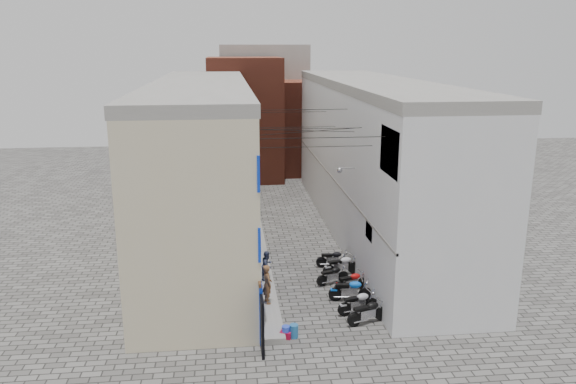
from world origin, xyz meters
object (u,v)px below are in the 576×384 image
object	(u,v)px
motorcycle_g	(333,258)
person_b	(267,265)
motorcycle_c	(350,289)
motorcycle_f	(342,264)
water_jug_far	(286,332)
water_jug_near	(294,331)
red_crate	(286,335)
person_a	(267,284)
motorcycle_d	(352,281)
motorcycle_a	(368,311)
motorcycle_b	(358,302)
motorcycle_e	(333,274)

from	to	relation	value
motorcycle_g	person_b	distance (m)	3.88
motorcycle_c	motorcycle_f	size ratio (longest dim) A/B	0.99
motorcycle_g	water_jug_far	bearing A→B (deg)	-19.63
water_jug_near	red_crate	world-z (taller)	water_jug_near
motorcycle_f	red_crate	distance (m)	6.67
person_a	motorcycle_f	bearing A→B (deg)	-64.16
motorcycle_d	red_crate	distance (m)	5.24
motorcycle_c	water_jug_near	world-z (taller)	motorcycle_c
motorcycle_a	water_jug_near	distance (m)	3.22
motorcycle_b	person_a	world-z (taller)	person_a
motorcycle_c	motorcycle_f	xyz separation A→B (m)	(0.20, 2.83, 0.00)
motorcycle_c	water_jug_far	xyz separation A→B (m)	(-3.17, -2.91, -0.32)
motorcycle_f	person_a	xyz separation A→B (m)	(-3.87, -3.13, 0.54)
motorcycle_f	water_jug_far	size ratio (longest dim) A/B	3.99
person_a	person_b	bearing A→B (deg)	-17.41
motorcycle_b	motorcycle_c	world-z (taller)	motorcycle_c
water_jug_near	water_jug_far	bearing A→B (deg)	180.00
motorcycle_c	motorcycle_g	bearing A→B (deg)	-173.20
water_jug_near	motorcycle_g	bearing A→B (deg)	67.41
motorcycle_a	motorcycle_f	world-z (taller)	motorcycle_f
motorcycle_c	motorcycle_g	size ratio (longest dim) A/B	1.11
motorcycle_c	motorcycle_g	world-z (taller)	motorcycle_c
motorcycle_e	person_b	size ratio (longest dim) A/B	1.21
water_jug_far	person_b	bearing A→B (deg)	93.63
motorcycle_g	water_jug_far	xyz separation A→B (m)	(-3.14, -6.81, -0.26)
motorcycle_e	motorcycle_f	size ratio (longest dim) A/B	0.87
motorcycle_c	motorcycle_e	world-z (taller)	motorcycle_c
motorcycle_e	person_b	bearing A→B (deg)	-116.40
motorcycle_f	water_jug_near	distance (m)	6.51
motorcycle_d	person_b	size ratio (longest dim) A/B	1.23
motorcycle_c	water_jug_far	world-z (taller)	motorcycle_c
motorcycle_g	person_a	bearing A→B (deg)	-35.92
person_b	motorcycle_a	bearing A→B (deg)	-104.88
motorcycle_c	person_a	bearing A→B (deg)	-78.95
motorcycle_a	person_b	distance (m)	5.74
person_a	motorcycle_c	bearing A→B (deg)	-98.51
motorcycle_c	person_b	bearing A→B (deg)	-115.86
motorcycle_b	red_crate	world-z (taller)	motorcycle_b
motorcycle_a	person_a	bearing A→B (deg)	-132.07
motorcycle_a	person_a	xyz separation A→B (m)	(-3.94, 1.82, 0.57)
motorcycle_a	motorcycle_g	distance (m)	6.02
motorcycle_b	motorcycle_f	bearing A→B (deg)	164.65
motorcycle_b	motorcycle_f	xyz separation A→B (m)	(0.13, 4.06, 0.03)
motorcycle_a	person_a	world-z (taller)	person_a
motorcycle_d	water_jug_near	xyz separation A→B (m)	(-3.14, -3.93, -0.23)
motorcycle_b	person_a	xyz separation A→B (m)	(-3.74, 0.93, 0.57)
motorcycle_b	person_a	distance (m)	3.90
motorcycle_d	red_crate	bearing A→B (deg)	-57.45
motorcycle_g	person_b	bearing A→B (deg)	-58.86
motorcycle_a	motorcycle_c	world-z (taller)	motorcycle_c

